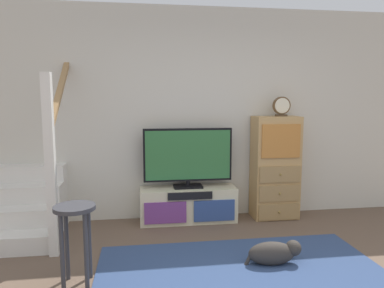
{
  "coord_description": "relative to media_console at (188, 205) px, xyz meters",
  "views": [
    {
      "loc": [
        -0.87,
        -2.16,
        1.55
      ],
      "look_at": [
        -0.29,
        1.96,
        1.02
      ],
      "focal_mm": 33.41,
      "sensor_mm": 36.0,
      "label": 1
    }
  ],
  "objects": [
    {
      "name": "side_cabinet",
      "position": [
        1.14,
        0.01,
        0.44
      ],
      "size": [
        0.58,
        0.38,
        1.33
      ],
      "color": "tan",
      "rests_on": "ground_plane"
    },
    {
      "name": "television",
      "position": [
        0.0,
        0.02,
        0.62
      ],
      "size": [
        1.11,
        0.22,
        0.75
      ],
      "color": "black",
      "rests_on": "media_console"
    },
    {
      "name": "desk_clock",
      "position": [
        1.2,
        -0.0,
        1.23
      ],
      "size": [
        0.23,
        0.08,
        0.25
      ],
      "color": "#4C3823",
      "rests_on": "side_cabinet"
    },
    {
      "name": "dog",
      "position": [
        0.65,
        -1.3,
        -0.1
      ],
      "size": [
        0.54,
        0.23,
        0.23
      ],
      "color": "#332D28",
      "rests_on": "ground_plane"
    },
    {
      "name": "back_wall",
      "position": [
        0.3,
        0.27,
        1.13
      ],
      "size": [
        6.4,
        0.12,
        2.7
      ],
      "primitive_type": "cube",
      "color": "beige",
      "rests_on": "ground_plane"
    },
    {
      "name": "media_console",
      "position": [
        0.0,
        0.0,
        0.0
      ],
      "size": [
        1.21,
        0.38,
        0.44
      ],
      "color": "beige",
      "rests_on": "ground_plane"
    },
    {
      "name": "area_rug",
      "position": [
        0.3,
        -1.59,
        -0.21
      ],
      "size": [
        2.6,
        1.8,
        0.01
      ],
      "primitive_type": "cube",
      "color": "navy",
      "rests_on": "ground_plane"
    },
    {
      "name": "bar_stool_near",
      "position": [
        -1.13,
        -1.4,
        0.29
      ],
      "size": [
        0.34,
        0.34,
        0.68
      ],
      "color": "#333338",
      "rests_on": "ground_plane"
    },
    {
      "name": "staircase",
      "position": [
        -1.94,
        0.01,
        0.15
      ],
      "size": [
        1.0,
        1.36,
        2.2
      ],
      "color": "silver",
      "rests_on": "ground_plane"
    }
  ]
}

